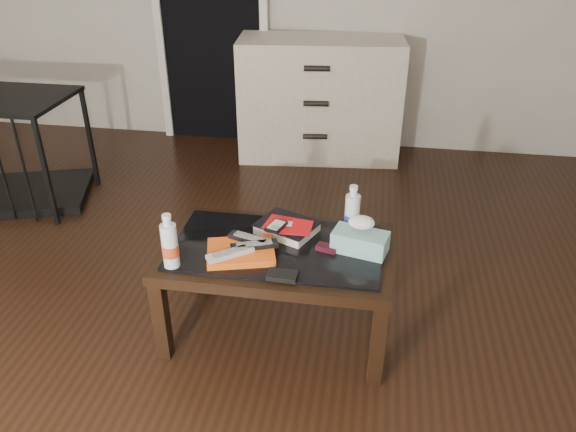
# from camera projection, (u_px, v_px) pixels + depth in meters

# --- Properties ---
(ground) EXTENTS (5.00, 5.00, 0.00)m
(ground) POSITION_uv_depth(u_px,v_px,m) (161.00, 335.00, 2.62)
(ground) COLOR black
(ground) RESTS_ON ground
(doorway) EXTENTS (0.90, 0.08, 2.07)m
(doorway) POSITION_uv_depth(u_px,v_px,m) (210.00, 11.00, 4.29)
(doorway) COLOR black
(doorway) RESTS_ON ground
(coffee_table) EXTENTS (1.00, 0.60, 0.46)m
(coffee_table) POSITION_uv_depth(u_px,v_px,m) (277.00, 258.00, 2.47)
(coffee_table) COLOR black
(coffee_table) RESTS_ON ground
(dresser) EXTENTS (1.24, 0.61, 0.90)m
(dresser) POSITION_uv_depth(u_px,v_px,m) (320.00, 99.00, 4.24)
(dresser) COLOR beige
(dresser) RESTS_ON ground
(pet_crate) EXTENTS (1.04, 0.84, 0.71)m
(pet_crate) POSITION_uv_depth(u_px,v_px,m) (12.00, 167.00, 3.69)
(pet_crate) COLOR black
(pet_crate) RESTS_ON ground
(magazines) EXTENTS (0.33, 0.28, 0.03)m
(magazines) POSITION_uv_depth(u_px,v_px,m) (241.00, 252.00, 2.36)
(magazines) COLOR #E45815
(magazines) RESTS_ON coffee_table
(remote_silver) EXTENTS (0.19, 0.16, 0.02)m
(remote_silver) POSITION_uv_depth(u_px,v_px,m) (230.00, 253.00, 2.31)
(remote_silver) COLOR #AFAFB4
(remote_silver) RESTS_ON magazines
(remote_black_front) EXTENTS (0.20, 0.12, 0.02)m
(remote_black_front) POSITION_uv_depth(u_px,v_px,m) (254.00, 245.00, 2.36)
(remote_black_front) COLOR black
(remote_black_front) RESTS_ON magazines
(remote_black_back) EXTENTS (0.21, 0.11, 0.02)m
(remote_black_back) POSITION_uv_depth(u_px,v_px,m) (251.00, 239.00, 2.41)
(remote_black_back) COLOR black
(remote_black_back) RESTS_ON magazines
(textbook) EXTENTS (0.31, 0.28, 0.05)m
(textbook) POSITION_uv_depth(u_px,v_px,m) (287.00, 227.00, 2.52)
(textbook) COLOR black
(textbook) RESTS_ON coffee_table
(dvd_mailers) EXTENTS (0.21, 0.17, 0.01)m
(dvd_mailers) POSITION_uv_depth(u_px,v_px,m) (287.00, 224.00, 2.50)
(dvd_mailers) COLOR red
(dvd_mailers) RESTS_ON textbook
(ipod) EXTENTS (0.09, 0.12, 0.02)m
(ipod) POSITION_uv_depth(u_px,v_px,m) (276.00, 226.00, 2.46)
(ipod) COLOR black
(ipod) RESTS_ON dvd_mailers
(flip_phone) EXTENTS (0.10, 0.07, 0.02)m
(flip_phone) POSITION_uv_depth(u_px,v_px,m) (327.00, 248.00, 2.40)
(flip_phone) COLOR black
(flip_phone) RESTS_ON coffee_table
(wallet) EXTENTS (0.12, 0.08, 0.02)m
(wallet) POSITION_uv_depth(u_px,v_px,m) (282.00, 276.00, 2.22)
(wallet) COLOR black
(wallet) RESTS_ON coffee_table
(water_bottle_left) EXTENTS (0.08, 0.08, 0.24)m
(water_bottle_left) POSITION_uv_depth(u_px,v_px,m) (169.00, 241.00, 2.25)
(water_bottle_left) COLOR silver
(water_bottle_left) RESTS_ON coffee_table
(water_bottle_right) EXTENTS (0.07, 0.07, 0.24)m
(water_bottle_right) POSITION_uv_depth(u_px,v_px,m) (352.00, 210.00, 2.47)
(water_bottle_right) COLOR silver
(water_bottle_right) RESTS_ON coffee_table
(tissue_box) EXTENTS (0.25, 0.17, 0.09)m
(tissue_box) POSITION_uv_depth(u_px,v_px,m) (360.00, 242.00, 2.38)
(tissue_box) COLOR teal
(tissue_box) RESTS_ON coffee_table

